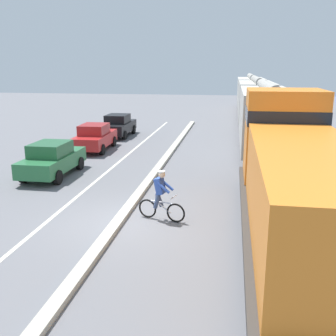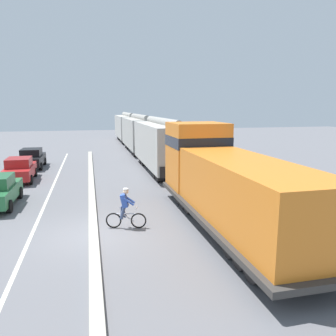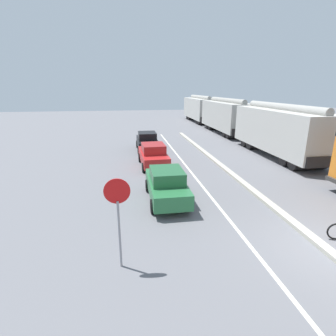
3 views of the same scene
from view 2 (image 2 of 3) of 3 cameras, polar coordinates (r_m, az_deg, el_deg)
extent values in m
plane|color=slate|center=(13.65, -12.85, -11.22)|extent=(120.00, 120.00, 0.00)
cube|color=#B2AD9E|center=(19.34, -13.14, -4.45)|extent=(0.36, 36.00, 0.16)
cube|color=silver|center=(19.51, -20.21, -4.94)|extent=(0.14, 36.00, 0.01)
cube|color=orange|center=(12.97, 12.08, -3.53)|extent=(2.70, 9.86, 2.40)
cube|color=orange|center=(17.42, 5.08, 2.11)|extent=(2.80, 2.80, 3.50)
cube|color=black|center=(17.32, 5.12, 4.69)|extent=(2.83, 2.83, 0.56)
cube|color=#383533|center=(13.83, 10.81, -7.77)|extent=(3.10, 11.60, 0.20)
cylinder|color=#4C4947|center=(13.87, 10.79, -8.36)|extent=(1.10, 3.00, 1.10)
cylinder|color=black|center=(17.44, 5.40, -4.44)|extent=(2.40, 1.00, 1.00)
cylinder|color=black|center=(16.71, 6.29, -5.13)|extent=(2.40, 1.00, 1.00)
cylinder|color=black|center=(15.99, 7.26, -5.88)|extent=(2.40, 1.00, 1.00)
cylinder|color=black|center=(11.90, 15.59, -12.10)|extent=(2.40, 1.00, 1.00)
cylinder|color=black|center=(11.27, 17.61, -13.54)|extent=(2.40, 1.00, 1.00)
cylinder|color=black|center=(10.66, 19.89, -15.13)|extent=(2.40, 1.00, 1.00)
cube|color=#B7B5AD|center=(25.68, -1.05, 4.22)|extent=(2.90, 10.40, 3.10)
cylinder|color=#9C9993|center=(25.55, -1.07, 8.08)|extent=(0.60, 9.88, 0.60)
cube|color=black|center=(30.94, -3.15, 3.07)|extent=(2.61, 0.10, 0.70)
cube|color=black|center=(20.83, 2.08, -0.64)|extent=(2.61, 0.10, 0.70)
cylinder|color=black|center=(29.58, -2.62, 1.74)|extent=(2.46, 0.90, 0.90)
cylinder|color=black|center=(28.51, -2.20, 1.41)|extent=(2.46, 0.90, 0.90)
cylinder|color=black|center=(23.37, 0.38, -0.64)|extent=(2.46, 0.90, 0.90)
cylinder|color=black|center=(22.33, 1.06, -1.17)|extent=(2.46, 0.90, 0.90)
cube|color=#AFACA4|center=(37.05, -4.96, 6.16)|extent=(2.90, 10.40, 3.10)
cylinder|color=gray|center=(36.95, -5.00, 8.83)|extent=(0.60, 9.88, 0.60)
cube|color=black|center=(42.33, -6.01, 5.07)|extent=(2.61, 0.10, 0.70)
cube|color=black|center=(32.01, -3.51, 3.32)|extent=(2.61, 0.10, 0.70)
cylinder|color=black|center=(40.93, -5.72, 4.18)|extent=(2.46, 0.90, 0.90)
cylinder|color=black|center=(39.84, -5.50, 4.01)|extent=(2.46, 0.90, 0.90)
cylinder|color=black|center=(34.60, -4.25, 3.02)|extent=(2.46, 0.90, 0.90)
cylinder|color=black|center=(33.52, -3.94, 2.78)|extent=(2.46, 0.90, 0.90)
cube|color=#B5B2AA|center=(48.52, -7.04, 7.17)|extent=(2.90, 10.40, 3.10)
cylinder|color=#999791|center=(48.45, -7.08, 9.22)|extent=(0.60, 9.88, 0.60)
cube|color=black|center=(53.81, -7.65, 6.21)|extent=(2.61, 0.10, 0.70)
cube|color=black|center=(43.42, -6.20, 5.20)|extent=(2.61, 0.10, 0.70)
cylinder|color=black|center=(52.39, -7.47, 5.55)|extent=(2.46, 0.90, 0.90)
cylinder|color=black|center=(51.30, -7.34, 5.45)|extent=(2.46, 0.90, 0.90)
cylinder|color=black|center=(46.01, -6.60, 4.87)|extent=(2.46, 0.90, 0.90)
cylinder|color=black|center=(44.92, -6.43, 4.74)|extent=(2.46, 0.90, 0.90)
cube|color=#1E232D|center=(19.52, -27.18, -1.63)|extent=(1.43, 0.12, 0.51)
cylinder|color=black|center=(19.98, -24.40, -3.94)|extent=(0.22, 0.64, 0.64)
cylinder|color=black|center=(17.52, -25.93, -6.03)|extent=(0.22, 0.64, 0.64)
cube|color=red|center=(24.52, -24.37, -0.54)|extent=(1.85, 4.26, 0.70)
cube|color=maroon|center=(24.27, -24.54, 0.90)|extent=(1.57, 1.95, 0.60)
cube|color=#1E232D|center=(25.25, -24.19, 1.16)|extent=(1.43, 0.17, 0.51)
cylinder|color=black|center=(25.99, -25.65, -0.84)|extent=(0.24, 0.65, 0.64)
cylinder|color=black|center=(25.74, -22.11, -0.67)|extent=(0.24, 0.65, 0.64)
cylinder|color=black|center=(23.48, -26.72, -2.06)|extent=(0.24, 0.65, 0.64)
cylinder|color=black|center=(23.21, -22.81, -1.89)|extent=(0.24, 0.65, 0.64)
cube|color=black|center=(29.43, -22.58, 1.32)|extent=(1.70, 4.20, 0.70)
cube|color=black|center=(29.19, -22.71, 2.53)|extent=(1.50, 1.90, 0.60)
cube|color=#1E232D|center=(30.18, -22.42, 2.70)|extent=(1.43, 0.12, 0.51)
cylinder|color=black|center=(30.88, -23.65, 0.99)|extent=(0.22, 0.64, 0.64)
cylinder|color=black|center=(30.64, -20.68, 1.13)|extent=(0.22, 0.64, 0.64)
cylinder|color=black|center=(28.36, -24.53, 0.13)|extent=(0.22, 0.64, 0.64)
cylinder|color=black|center=(28.09, -21.30, 0.27)|extent=(0.22, 0.64, 0.64)
torus|color=black|center=(13.91, -5.15, -9.11)|extent=(0.65, 0.23, 0.66)
torus|color=black|center=(14.06, -9.46, -9.00)|extent=(0.65, 0.23, 0.66)
cylinder|color=silver|center=(13.88, -7.35, -7.90)|extent=(0.77, 0.25, 0.05)
cylinder|color=silver|center=(13.92, -6.92, -8.61)|extent=(0.48, 0.17, 0.36)
cylinder|color=silver|center=(13.87, -8.27, -7.29)|extent=(0.04, 0.04, 0.30)
cylinder|color=silver|center=(13.75, -5.52, -6.95)|extent=(0.16, 0.47, 0.04)
cylinder|color=#38476B|center=(13.98, -7.78, -7.56)|extent=(0.33, 0.21, 0.52)
cylinder|color=#38476B|center=(13.79, -7.91, -7.82)|extent=(0.29, 0.20, 0.52)
cube|color=#2D4CA5|center=(13.72, -7.61, -5.63)|extent=(0.40, 0.41, 0.57)
sphere|color=beige|center=(13.60, -7.36, -4.06)|extent=(0.22, 0.22, 0.22)
cylinder|color=white|center=(13.58, -7.37, -3.65)|extent=(0.22, 0.22, 0.05)
cylinder|color=#2D4CA5|center=(13.84, -6.69, -5.46)|extent=(0.47, 0.20, 0.36)
cylinder|color=#2D4CA5|center=(13.54, -6.87, -5.84)|extent=(0.47, 0.20, 0.36)
camera|label=1|loc=(3.68, 63.04, 5.15)|focal=42.00mm
camera|label=3|loc=(8.82, -62.05, 6.88)|focal=28.00mm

